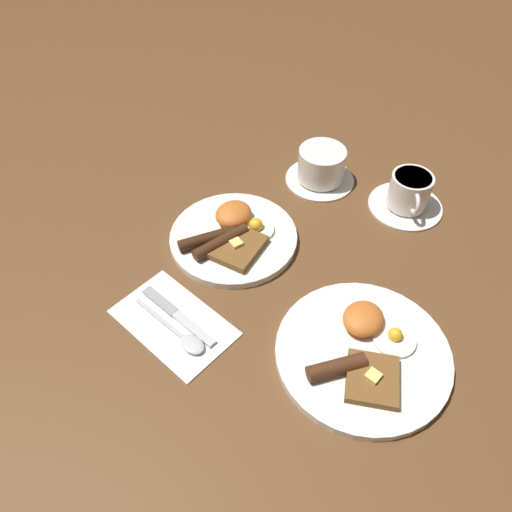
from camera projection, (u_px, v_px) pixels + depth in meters
ground_plane at (234, 240)px, 0.96m from camera, size 3.00×3.00×0.00m
breakfast_plate_near at (233, 235)px, 0.95m from camera, size 0.24×0.24×0.05m
breakfast_plate_far at (363, 352)px, 0.78m from camera, size 0.27×0.27×0.05m
teacup_near at (321, 167)px, 1.05m from camera, size 0.15×0.15×0.08m
teacup_far at (409, 195)px, 1.00m from camera, size 0.15×0.15×0.08m
napkin at (174, 322)px, 0.83m from camera, size 0.14×0.21×0.01m
knife at (174, 312)px, 0.83m from camera, size 0.03×0.17×0.01m
spoon at (185, 338)px, 0.80m from camera, size 0.03×0.16×0.01m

